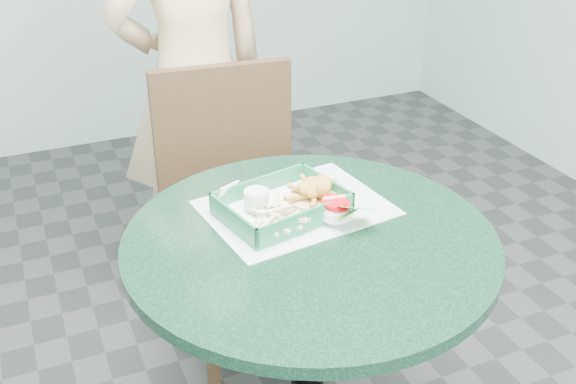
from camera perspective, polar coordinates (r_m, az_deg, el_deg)
name	(u,v)px	position (r m, az deg, el deg)	size (l,w,h in m)	color
cafe_table	(309,301)	(1.66, 1.78, -9.25)	(0.86, 0.86, 0.75)	black
dining_chair	(237,191)	(2.24, -4.35, 0.08)	(0.46, 0.46, 0.93)	#40260F
diner_person	(193,58)	(2.35, -8.06, 11.13)	(0.66, 0.43, 1.81)	beige
placemat	(296,215)	(1.66, 0.64, -1.93)	(0.43, 0.32, 0.00)	silver
food_basket	(282,216)	(1.63, -0.52, -2.02)	(0.28, 0.21, 0.06)	#217548
crab_sandwich	(317,202)	(1.62, 2.47, -0.87)	(0.13, 0.13, 0.08)	tan
fries_pile	(267,220)	(1.57, -1.75, -2.36)	(0.11, 0.12, 0.04)	beige
sauce_ramekin	(258,201)	(1.63, -2.59, -0.73)	(0.06, 0.06, 0.03)	silver
garnish_cup	(336,222)	(1.56, 4.08, -2.59)	(0.11, 0.10, 0.04)	white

